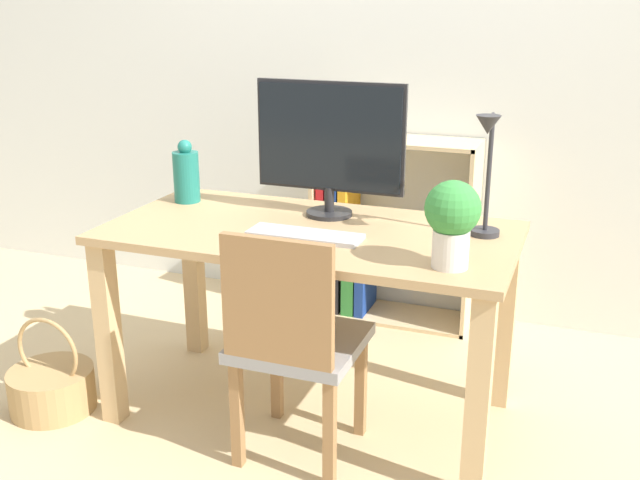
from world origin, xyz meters
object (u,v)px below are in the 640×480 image
(keyboard, at_px, (305,235))
(bookshelf, at_px, (367,241))
(vase, at_px, (186,175))
(chair, at_px, (293,339))
(desk_lamp, at_px, (487,164))
(monitor, at_px, (330,141))
(potted_plant, at_px, (452,218))
(basket, at_px, (52,387))

(keyboard, bearing_deg, bookshelf, 95.18)
(vase, relative_size, bookshelf, 0.28)
(chair, bearing_deg, keyboard, 98.58)
(keyboard, bearing_deg, desk_lamp, 17.82)
(monitor, relative_size, desk_lamp, 1.32)
(monitor, bearing_deg, desk_lamp, -9.70)
(vase, distance_m, desk_lamp, 1.18)
(potted_plant, relative_size, bookshelf, 0.30)
(vase, bearing_deg, monitor, 1.44)
(vase, relative_size, potted_plant, 0.92)
(desk_lamp, bearing_deg, monitor, 170.30)
(potted_plant, relative_size, chair, 0.32)
(monitor, xyz_separation_m, keyboard, (0.01, -0.28, -0.27))
(potted_plant, xyz_separation_m, chair, (-0.47, -0.09, -0.43))
(chair, bearing_deg, vase, 141.26)
(desk_lamp, bearing_deg, potted_plant, -99.51)
(keyboard, bearing_deg, basket, -166.05)
(vase, height_order, potted_plant, potted_plant)
(keyboard, height_order, chair, chair)
(desk_lamp, height_order, potted_plant, desk_lamp)
(monitor, bearing_deg, vase, -178.56)
(vase, distance_m, bookshelf, 1.04)
(monitor, bearing_deg, basket, -151.04)
(potted_plant, bearing_deg, bookshelf, 117.61)
(monitor, height_order, keyboard, monitor)
(vase, bearing_deg, chair, -36.33)
(monitor, xyz_separation_m, vase, (-0.59, -0.01, -0.17))
(keyboard, relative_size, bookshelf, 0.45)
(bookshelf, bearing_deg, monitor, -83.89)
(chair, xyz_separation_m, bookshelf, (-0.14, 1.26, -0.07))
(keyboard, height_order, potted_plant, potted_plant)
(keyboard, distance_m, vase, 0.67)
(chair, relative_size, bookshelf, 0.94)
(keyboard, relative_size, chair, 0.48)
(desk_lamp, relative_size, potted_plant, 1.58)
(basket, bearing_deg, chair, 1.44)
(bookshelf, bearing_deg, desk_lamp, -52.75)
(desk_lamp, xyz_separation_m, bookshelf, (-0.66, 0.87, -0.61))
(monitor, relative_size, potted_plant, 2.10)
(monitor, relative_size, chair, 0.68)
(desk_lamp, bearing_deg, keyboard, -162.18)
(desk_lamp, distance_m, bookshelf, 1.25)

